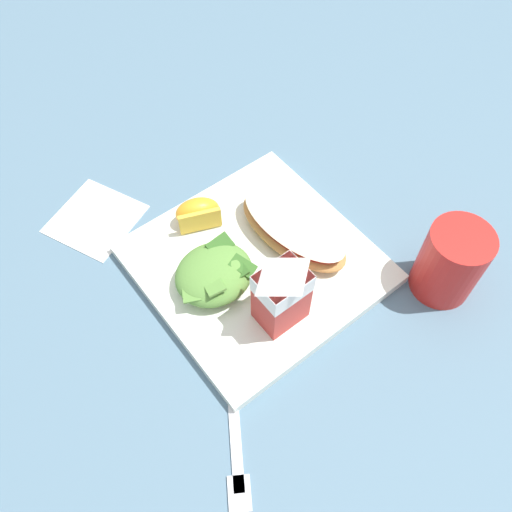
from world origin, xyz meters
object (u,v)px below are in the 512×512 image
at_px(white_plate, 256,264).
at_px(milk_carton, 282,291).
at_px(cheesy_pizza_bread, 291,226).
at_px(green_salad_pile, 214,274).
at_px(metal_fork, 235,435).
at_px(orange_wedge_front, 198,213).
at_px(paper_napkin, 95,219).
at_px(drinking_red_cup, 450,262).

bearing_deg(white_plate, milk_carton, 72.12).
xyz_separation_m(white_plate, cheesy_pizza_bread, (-0.06, -0.00, 0.03)).
bearing_deg(green_salad_pile, metal_fork, 60.80).
bearing_deg(metal_fork, green_salad_pile, -119.20).
bearing_deg(orange_wedge_front, cheesy_pizza_bread, 132.34).
xyz_separation_m(milk_carton, orange_wedge_front, (-0.00, -0.18, -0.04)).
height_order(white_plate, milk_carton, milk_carton).
xyz_separation_m(cheesy_pizza_bread, metal_fork, (0.22, 0.16, -0.03)).
distance_m(orange_wedge_front, paper_napkin, 0.15).
distance_m(green_salad_pile, orange_wedge_front, 0.10).
bearing_deg(paper_napkin, green_salad_pile, 109.10).
distance_m(milk_carton, drinking_red_cup, 0.22).
distance_m(white_plate, orange_wedge_front, 0.10).
bearing_deg(cheesy_pizza_bread, green_salad_pile, -0.56).
xyz_separation_m(cheesy_pizza_bread, green_salad_pile, (0.12, -0.00, 0.00)).
height_order(milk_carton, metal_fork, milk_carton).
relative_size(orange_wedge_front, drinking_red_cup, 0.66).
bearing_deg(paper_napkin, orange_wedge_front, 135.53).
bearing_deg(milk_carton, drinking_red_cup, 156.21).
bearing_deg(white_plate, paper_napkin, -57.40).
relative_size(green_salad_pile, paper_napkin, 0.95).
xyz_separation_m(orange_wedge_front, metal_fork, (0.13, 0.26, -0.03)).
height_order(orange_wedge_front, paper_napkin, orange_wedge_front).
height_order(white_plate, orange_wedge_front, orange_wedge_front).
height_order(green_salad_pile, metal_fork, green_salad_pile).
xyz_separation_m(paper_napkin, metal_fork, (0.02, 0.36, 0.00)).
height_order(milk_carton, orange_wedge_front, milk_carton).
relative_size(metal_fork, drinking_red_cup, 1.60).
height_order(white_plate, paper_napkin, white_plate).
xyz_separation_m(milk_carton, drinking_red_cup, (-0.20, 0.09, -0.02)).
bearing_deg(orange_wedge_front, milk_carton, 88.89).
bearing_deg(drinking_red_cup, green_salad_pile, -36.73).
bearing_deg(cheesy_pizza_bread, paper_napkin, -45.93).
relative_size(green_salad_pile, milk_carton, 0.95).
xyz_separation_m(cheesy_pizza_bread, milk_carton, (0.09, 0.09, 0.04)).
xyz_separation_m(white_plate, metal_fork, (0.15, 0.16, -0.01)).
height_order(green_salad_pile, orange_wedge_front, green_salad_pile).
height_order(cheesy_pizza_bread, orange_wedge_front, orange_wedge_front).
relative_size(cheesy_pizza_bread, orange_wedge_front, 2.58).
bearing_deg(drinking_red_cup, cheesy_pizza_bread, -57.78).
relative_size(green_salad_pile, drinking_red_cup, 1.00).
distance_m(orange_wedge_front, drinking_red_cup, 0.33).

